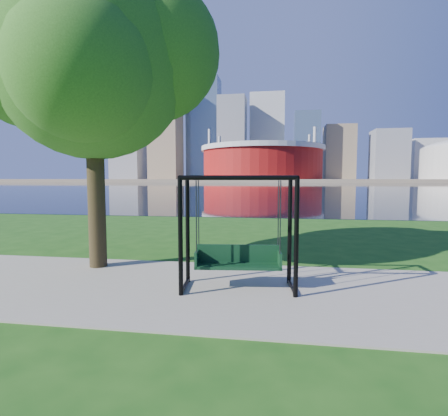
# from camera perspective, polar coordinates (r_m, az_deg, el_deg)

# --- Properties ---
(ground) EXTENTS (900.00, 900.00, 0.00)m
(ground) POSITION_cam_1_polar(r_m,az_deg,el_deg) (7.39, -2.04, -11.98)
(ground) COLOR #1E5114
(ground) RESTS_ON ground
(path) EXTENTS (120.00, 4.00, 0.03)m
(path) POSITION_cam_1_polar(r_m,az_deg,el_deg) (6.91, -2.85, -13.04)
(path) COLOR #9E937F
(path) RESTS_ON ground
(river) EXTENTS (900.00, 180.00, 0.02)m
(river) POSITION_cam_1_polar(r_m,az_deg,el_deg) (108.97, 8.20, 3.60)
(river) COLOR black
(river) RESTS_ON ground
(far_bank) EXTENTS (900.00, 228.00, 2.00)m
(far_bank) POSITION_cam_1_polar(r_m,az_deg,el_deg) (312.95, 8.67, 4.51)
(far_bank) COLOR #937F60
(far_bank) RESTS_ON ground
(stadium) EXTENTS (83.00, 83.00, 32.00)m
(stadium) POSITION_cam_1_polar(r_m,az_deg,el_deg) (242.51, 6.26, 7.60)
(stadium) COLOR maroon
(stadium) RESTS_ON far_bank
(skyline) EXTENTS (392.00, 66.00, 96.50)m
(skyline) POSITION_cam_1_polar(r_m,az_deg,el_deg) (328.13, 8.00, 10.63)
(skyline) COLOR gray
(skyline) RESTS_ON far_bank
(swing) EXTENTS (2.23, 1.15, 2.19)m
(swing) POSITION_cam_1_polar(r_m,az_deg,el_deg) (6.66, 2.32, -4.47)
(swing) COLOR black
(swing) RESTS_ON ground
(park_tree) EXTENTS (5.72, 5.17, 7.11)m
(park_tree) POSITION_cam_1_polar(r_m,az_deg,el_deg) (9.31, -20.83, 22.00)
(park_tree) COLOR #2E2514
(park_tree) RESTS_ON ground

